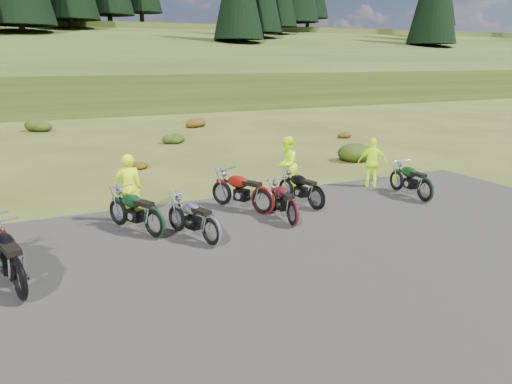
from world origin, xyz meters
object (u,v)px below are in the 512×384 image
person_middle (129,189)px  motorcycle_7 (424,203)px  motorcycle_0 (23,301)px  motorcycle_3 (212,247)px

person_middle → motorcycle_7: bearing=177.4°
motorcycle_0 → person_middle: size_ratio=1.26×
motorcycle_3 → motorcycle_7: bearing=-102.6°
motorcycle_0 → person_middle: 4.55m
motorcycle_0 → motorcycle_7: motorcycle_0 is taller
person_middle → motorcycle_0: bearing=64.3°
motorcycle_0 → motorcycle_7: bearing=-94.0°
motorcycle_0 → person_middle: bearing=-49.2°
motorcycle_0 → motorcycle_7: size_ratio=1.10×
motorcycle_3 → person_middle: 3.00m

